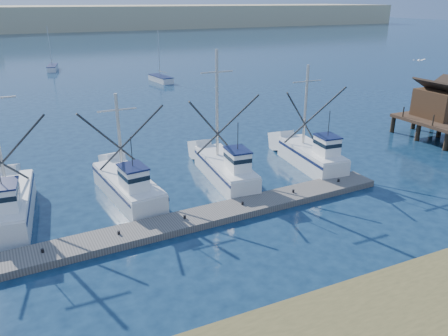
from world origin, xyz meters
The scene contains 7 objects.
ground centered at (0.00, 0.00, 0.00)m, with size 500.00×500.00×0.00m, color #0C2038.
floating_dock centered at (-9.49, 5.25, 0.22)m, with size 32.84×2.19×0.44m, color #68635D.
dune_ridge centered at (0.00, 210.00, 5.00)m, with size 360.00×60.00×10.00m, color tan.
trawler_fleet centered at (-10.60, 10.36, 0.99)m, with size 32.03×8.37×9.44m.
sailboat_near centered at (5.90, 53.20, 0.49)m, with size 2.68×6.01×8.10m.
sailboat_far centered at (-9.15, 74.07, 0.50)m, with size 2.56×6.19×8.10m.
flying_gull centered at (13.43, 8.45, 8.22)m, with size 1.26×0.23×0.23m.
Camera 1 is at (-15.19, -16.74, 12.67)m, focal length 35.00 mm.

